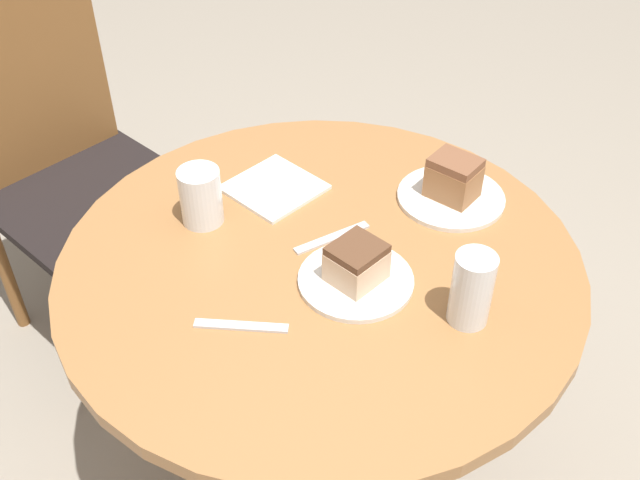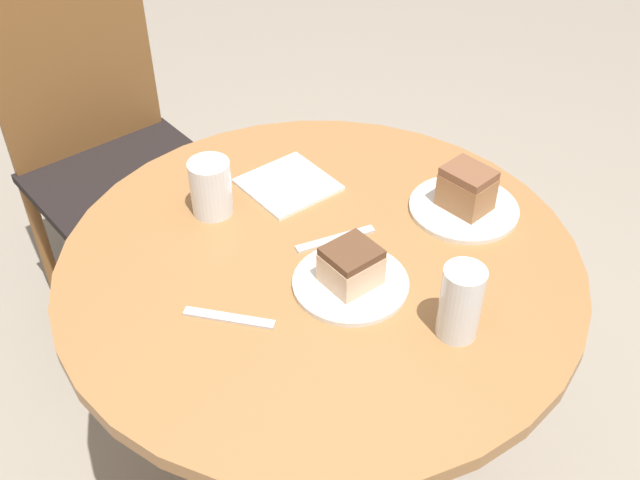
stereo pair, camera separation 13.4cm
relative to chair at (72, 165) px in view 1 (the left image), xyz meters
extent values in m
plane|color=gray|center=(0.01, -0.89, -0.52)|extent=(8.00, 8.00, 0.00)
cylinder|color=#9E6B3D|center=(0.01, -0.89, -0.50)|extent=(0.44, 0.44, 0.03)
cylinder|color=#9E6B3D|center=(0.01, -0.89, -0.16)|extent=(0.11, 0.11, 0.67)
cylinder|color=#9E6B3D|center=(0.01, -0.89, 0.20)|extent=(0.96, 0.96, 0.03)
cylinder|color=brown|center=(-0.21, -0.29, -0.30)|extent=(0.04, 0.04, 0.44)
cylinder|color=brown|center=(0.22, -0.29, -0.30)|extent=(0.04, 0.04, 0.44)
cylinder|color=brown|center=(-0.21, 0.12, -0.30)|extent=(0.04, 0.04, 0.44)
cylinder|color=brown|center=(0.21, 0.12, -0.30)|extent=(0.04, 0.04, 0.44)
cube|color=black|center=(0.00, -0.08, -0.07)|extent=(0.47, 0.46, 0.03)
cube|color=brown|center=(0.00, 0.13, 0.22)|extent=(0.45, 0.02, 0.55)
cylinder|color=silver|center=(0.00, -0.98, 0.22)|extent=(0.20, 0.20, 0.01)
cylinder|color=silver|center=(0.31, -0.96, 0.22)|extent=(0.21, 0.21, 0.01)
cube|color=beige|center=(0.00, -0.98, 0.25)|extent=(0.09, 0.08, 0.06)
cube|color=brown|center=(0.00, -0.98, 0.29)|extent=(0.09, 0.08, 0.01)
cube|color=#9E6B42|center=(0.31, -0.96, 0.26)|extent=(0.08, 0.10, 0.07)
cube|color=brown|center=(0.31, -0.96, 0.30)|extent=(0.08, 0.10, 0.02)
cylinder|color=beige|center=(0.06, -1.17, 0.26)|extent=(0.06, 0.06, 0.10)
cylinder|color=white|center=(0.06, -1.17, 0.28)|extent=(0.07, 0.07, 0.13)
cylinder|color=silver|center=(-0.07, -0.65, 0.26)|extent=(0.07, 0.07, 0.09)
cylinder|color=white|center=(-0.07, -0.65, 0.27)|extent=(0.08, 0.08, 0.11)
cube|color=white|center=(0.10, -0.68, 0.22)|extent=(0.17, 0.17, 0.01)
cube|color=silver|center=(0.06, -0.87, 0.21)|extent=(0.16, 0.06, 0.00)
cube|color=silver|center=(-0.21, -0.92, 0.21)|extent=(0.11, 0.13, 0.00)
camera|label=1|loc=(-0.74, -1.59, 1.11)|focal=42.00mm
camera|label=2|loc=(-0.64, -1.68, 1.11)|focal=42.00mm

